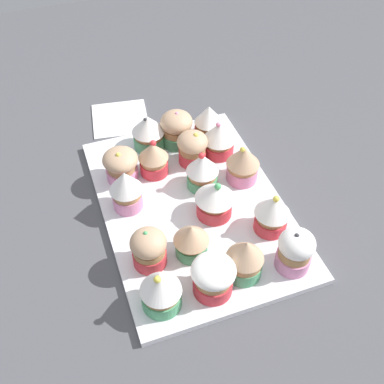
{
  "coord_description": "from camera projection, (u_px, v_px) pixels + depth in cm",
  "views": [
    {
      "loc": [
        -51.48,
        18.41,
        62.79
      ],
      "look_at": [
        0.0,
        0.0,
        4.2
      ],
      "focal_mm": 43.1,
      "sensor_mm": 36.0,
      "label": 1
    }
  ],
  "objects": [
    {
      "name": "cupcake_8",
      "position": [
        192.0,
        147.0,
        0.87
      ],
      "size": [
        5.85,
        5.85,
        7.11
      ],
      "color": "#D1333D",
      "rests_on": "baking_tray"
    },
    {
      "name": "cupcake_10",
      "position": [
        213.0,
        276.0,
        0.68
      ],
      "size": [
        6.74,
        6.74,
        6.72
      ],
      "color": "#D1333D",
      "rests_on": "baking_tray"
    },
    {
      "name": "cupcake_13",
      "position": [
        148.0,
        131.0,
        0.9
      ],
      "size": [
        6.53,
        6.53,
        7.67
      ],
      "color": "#4C9E6B",
      "rests_on": "baking_tray"
    },
    {
      "name": "cupcake_3",
      "position": [
        219.0,
        138.0,
        0.89
      ],
      "size": [
        6.35,
        6.35,
        7.84
      ],
      "color": "#D1333D",
      "rests_on": "baking_tray"
    },
    {
      "name": "cupcake_14",
      "position": [
        161.0,
        289.0,
        0.66
      ],
      "size": [
        6.19,
        6.19,
        8.01
      ],
      "color": "#4C9E6B",
      "rests_on": "baking_tray"
    },
    {
      "name": "cupcake_2",
      "position": [
        243.0,
        163.0,
        0.84
      ],
      "size": [
        6.15,
        6.15,
        8.02
      ],
      "color": "pink",
      "rests_on": "baking_tray"
    },
    {
      "name": "cupcake_15",
      "position": [
        149.0,
        248.0,
        0.71
      ],
      "size": [
        5.73,
        5.73,
        7.21
      ],
      "color": "#D1333D",
      "rests_on": "baking_tray"
    },
    {
      "name": "cupcake_12",
      "position": [
        153.0,
        158.0,
        0.85
      ],
      "size": [
        5.6,
        5.6,
        7.43
      ],
      "color": "#D1333D",
      "rests_on": "baking_tray"
    },
    {
      "name": "cupcake_17",
      "position": [
        121.0,
        164.0,
        0.84
      ],
      "size": [
        6.5,
        6.5,
        6.74
      ],
      "color": "pink",
      "rests_on": "baking_tray"
    },
    {
      "name": "cupcake_6",
      "position": [
        215.0,
        199.0,
        0.78
      ],
      "size": [
        6.84,
        6.84,
        7.51
      ],
      "color": "#D1333D",
      "rests_on": "baking_tray"
    },
    {
      "name": "cupcake_7",
      "position": [
        202.0,
        170.0,
        0.83
      ],
      "size": [
        5.91,
        5.91,
        7.82
      ],
      "color": "#4C9E6B",
      "rests_on": "baking_tray"
    },
    {
      "name": "cupcake_4",
      "position": [
        209.0,
        121.0,
        0.92
      ],
      "size": [
        5.78,
        5.78,
        7.32
      ],
      "color": "#D1333D",
      "rests_on": "baking_tray"
    },
    {
      "name": "cupcake_16",
      "position": [
        126.0,
        189.0,
        0.79
      ],
      "size": [
        5.82,
        5.82,
        8.16
      ],
      "color": "pink",
      "rests_on": "baking_tray"
    },
    {
      "name": "cupcake_1",
      "position": [
        272.0,
        212.0,
        0.76
      ],
      "size": [
        5.99,
        5.99,
        8.03
      ],
      "color": "#D1333D",
      "rests_on": "baking_tray"
    },
    {
      "name": "napkin",
      "position": [
        120.0,
        118.0,
        1.01
      ],
      "size": [
        13.58,
        13.44,
        0.6
      ],
      "primitive_type": "cube",
      "rotation": [
        0.0,
        0.0,
        -0.15
      ],
      "color": "white",
      "rests_on": "ground_plane"
    },
    {
      "name": "cupcake_11",
      "position": [
        191.0,
        240.0,
        0.73
      ],
      "size": [
        5.76,
        5.76,
        6.55
      ],
      "color": "#4C9E6B",
      "rests_on": "baking_tray"
    },
    {
      "name": "cupcake_9",
      "position": [
        177.0,
        128.0,
        0.91
      ],
      "size": [
        6.36,
        6.36,
        7.54
      ],
      "color": "#4C9E6B",
      "rests_on": "baking_tray"
    },
    {
      "name": "baking_tray",
      "position": [
        192.0,
        206.0,
        0.83
      ],
      "size": [
        44.77,
        31.17,
        1.2
      ],
      "color": "silver",
      "rests_on": "ground_plane"
    },
    {
      "name": "cupcake_0",
      "position": [
        295.0,
        250.0,
        0.71
      ],
      "size": [
        5.72,
        5.72,
        7.94
      ],
      "color": "pink",
      "rests_on": "baking_tray"
    },
    {
      "name": "cupcake_5",
      "position": [
        245.0,
        258.0,
        0.7
      ],
      "size": [
        5.84,
        5.84,
        7.77
      ],
      "color": "#4C9E6B",
      "rests_on": "baking_tray"
    },
    {
      "name": "ground_plane",
      "position": [
        192.0,
        213.0,
        0.84
      ],
      "size": [
        180.0,
        180.0,
        3.0
      ],
      "primitive_type": "cube",
      "color": "#4C4C51"
    }
  ]
}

